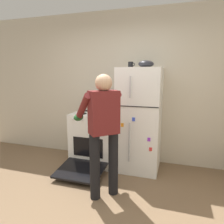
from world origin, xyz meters
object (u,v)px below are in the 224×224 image
(red_pot, at_px, (102,111))
(coffee_mug, at_px, (131,65))
(refrigerator, at_px, (140,120))
(pepper_mill, at_px, (84,105))
(stove_range, at_px, (95,138))
(person_cook, at_px, (103,125))
(mixing_bowl, at_px, (146,64))

(red_pot, bearing_deg, coffee_mug, 12.07)
(refrigerator, distance_m, pepper_mill, 1.14)
(stove_range, distance_m, pepper_mill, 0.68)
(refrigerator, bearing_deg, coffee_mug, 164.16)
(stove_range, relative_size, red_pot, 3.30)
(person_cook, distance_m, coffee_mug, 1.27)
(refrigerator, height_order, red_pot, refrigerator)
(stove_range, bearing_deg, person_cook, -61.67)
(red_pot, distance_m, coffee_mug, 0.91)
(pepper_mill, xyz_separation_m, mixing_bowl, (1.19, -0.20, 0.73))
(person_cook, bearing_deg, pepper_mill, 124.97)
(person_cook, relative_size, red_pot, 4.31)
(refrigerator, distance_m, red_pot, 0.66)
(refrigerator, height_order, stove_range, refrigerator)
(red_pot, bearing_deg, person_cook, -69.28)
(coffee_mug, bearing_deg, mixing_bowl, -10.99)
(red_pot, distance_m, pepper_mill, 0.53)
(stove_range, distance_m, coffee_mug, 1.44)
(person_cook, xyz_separation_m, red_pot, (-0.34, 0.89, 0.02))
(stove_range, xyz_separation_m, pepper_mill, (-0.30, 0.22, 0.57))
(refrigerator, relative_size, coffee_mug, 15.16)
(refrigerator, relative_size, person_cook, 1.06)
(refrigerator, relative_size, pepper_mill, 8.74)
(pepper_mill, relative_size, mixing_bowl, 0.80)
(red_pot, xyz_separation_m, mixing_bowl, (0.73, 0.05, 0.78))
(refrigerator, bearing_deg, mixing_bowl, 0.22)
(pepper_mill, bearing_deg, refrigerator, -10.27)
(pepper_mill, bearing_deg, mixing_bowl, -9.58)
(coffee_mug, xyz_separation_m, pepper_mill, (-0.93, 0.15, -0.72))
(red_pot, height_order, mixing_bowl, mixing_bowl)
(person_cook, height_order, red_pot, person_cook)
(person_cook, height_order, mixing_bowl, mixing_bowl)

